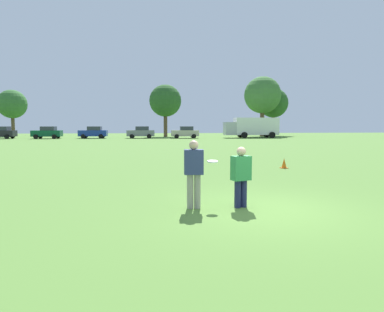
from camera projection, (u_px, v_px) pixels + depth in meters
The scene contains 15 objects.
ground_plane at pixel (263, 210), 8.33m from camera, with size 153.83×153.83×0.00m, color #517A33.
player_thrower at pixel (194, 170), 8.39m from camera, with size 0.48×0.29×1.69m.
player_defender at pixel (241, 174), 8.50m from camera, with size 0.52×0.40×1.52m.
frisbee at pixel (213, 161), 8.60m from camera, with size 0.27×0.27×0.06m.
traffic_cone at pixel (284, 163), 16.28m from camera, with size 0.32×0.32×0.48m.
parked_car_near_left at pixel (1, 132), 50.93m from camera, with size 4.22×2.25×1.82m.
parked_car_mid_left at pixel (47, 132), 51.09m from camera, with size 4.22×2.25×1.82m.
parked_car_center at pixel (93, 132), 52.22m from camera, with size 4.22×2.25×1.82m.
parked_car_mid_right at pixel (141, 132), 52.70m from camera, with size 4.22×2.25×1.82m.
parked_car_near_right at pixel (185, 132), 52.68m from camera, with size 4.22×2.25×1.82m.
box_truck at pixel (252, 127), 54.22m from camera, with size 8.53×3.08×3.18m.
tree_west_oak at pixel (12, 104), 61.60m from camera, with size 5.15×5.15×8.36m.
tree_west_maple at pixel (165, 101), 59.10m from camera, with size 5.53×5.53×8.99m.
tree_center_elm at pixel (263, 95), 61.23m from camera, with size 6.57×6.57×10.67m.
tree_east_birch at pixel (274, 103), 64.28m from camera, with size 5.47×5.47×8.88m.
Camera 1 is at (-2.61, -7.94, 2.06)m, focal length 31.98 mm.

